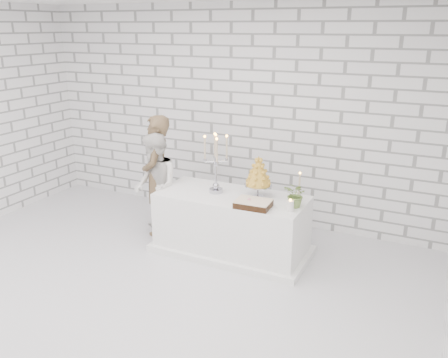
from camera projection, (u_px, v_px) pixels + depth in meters
ground at (130, 293)px, 4.95m from camera, size 6.00×5.00×0.01m
wall_back at (231, 114)px, 6.62m from camera, size 6.00×0.01×3.00m
cake_table at (231, 224)px, 5.75m from camera, size 1.80×0.80×0.75m
groom at (157, 176)px, 6.19m from camera, size 0.58×0.69×1.61m
bride at (156, 186)px, 6.09m from camera, size 0.86×0.86×1.40m
candelabra at (216, 164)px, 5.61m from camera, size 0.36×0.36×0.73m
croquembouche at (258, 177)px, 5.48m from camera, size 0.40×0.40×0.51m
chocolate_cake at (253, 204)px, 5.25m from camera, size 0.40×0.29×0.08m
pillar_candle at (290, 206)px, 5.13m from camera, size 0.08×0.08×0.12m
extra_taper at (299, 187)px, 5.43m from camera, size 0.08×0.08×0.32m
flowers at (296, 195)px, 5.22m from camera, size 0.32×0.29×0.29m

